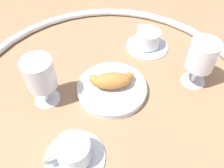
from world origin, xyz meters
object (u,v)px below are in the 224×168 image
(pastry_plate, at_px, (112,88))
(coffee_cup_far, at_px, (148,40))
(croissant_large, at_px, (112,80))
(juice_glass_left, at_px, (202,57))
(juice_glass_right, at_px, (40,75))
(coffee_cup_near, at_px, (73,153))

(pastry_plate, distance_m, coffee_cup_far, 0.22)
(croissant_large, height_order, juice_glass_left, juice_glass_left)
(croissant_large, distance_m, juice_glass_left, 0.24)
(coffee_cup_far, distance_m, juice_glass_left, 0.20)
(juice_glass_left, xyz_separation_m, juice_glass_right, (-0.39, -0.14, 0.00))
(coffee_cup_near, distance_m, juice_glass_left, 0.40)
(coffee_cup_far, relative_size, juice_glass_right, 0.97)
(juice_glass_left, distance_m, juice_glass_right, 0.41)
(croissant_large, bearing_deg, pastry_plate, -73.51)
(croissant_large, height_order, juice_glass_right, juice_glass_right)
(pastry_plate, distance_m, coffee_cup_near, 0.21)
(coffee_cup_far, bearing_deg, coffee_cup_near, -106.65)
(coffee_cup_near, bearing_deg, croissant_large, 77.73)
(croissant_large, relative_size, coffee_cup_far, 0.97)
(coffee_cup_far, xyz_separation_m, juice_glass_left, (0.14, -0.13, 0.07))
(pastry_plate, distance_m, juice_glass_left, 0.25)
(croissant_large, bearing_deg, juice_glass_right, -159.16)
(pastry_plate, relative_size, juice_glass_right, 1.37)
(coffee_cup_far, bearing_deg, juice_glass_left, -41.88)
(coffee_cup_near, distance_m, coffee_cup_far, 0.43)
(coffee_cup_far, xyz_separation_m, juice_glass_right, (-0.24, -0.27, 0.07))
(pastry_plate, xyz_separation_m, coffee_cup_far, (0.08, 0.21, 0.01))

